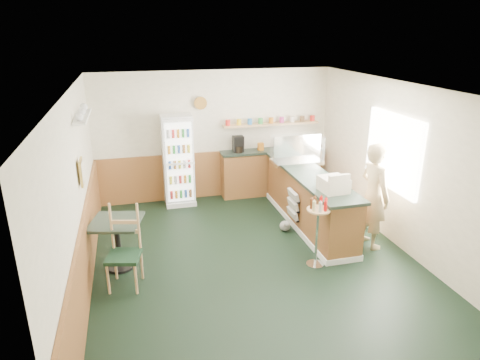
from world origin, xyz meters
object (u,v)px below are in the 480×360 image
object	(u,v)px
drinks_fridge	(178,161)
shopkeeper	(374,196)
cafe_table	(117,235)
cafe_chair	(123,244)
condiment_stand	(318,223)
cash_register	(333,184)
display_case	(297,150)

from	to	relation	value
drinks_fridge	shopkeeper	bearing A→B (deg)	-42.78
cafe_table	cafe_chair	bearing A→B (deg)	-79.07
shopkeeper	condiment_stand	world-z (taller)	shopkeeper
cash_register	cafe_chair	distance (m)	3.36
shopkeeper	cafe_table	size ratio (longest dim) A/B	2.04
drinks_fridge	cafe_chair	world-z (taller)	drinks_fridge
drinks_fridge	cash_register	xyz separation A→B (m)	(2.18, -2.57, 0.19)
condiment_stand	cafe_table	size ratio (longest dim) A/B	1.25
drinks_fridge	display_case	bearing A→B (deg)	-24.91
cafe_table	cafe_chair	world-z (taller)	cafe_chair
shopkeeper	condiment_stand	distance (m)	1.24
drinks_fridge	condiment_stand	bearing A→B (deg)	-60.60
drinks_fridge	shopkeeper	xyz separation A→B (m)	(2.88, -2.67, -0.04)
cash_register	cafe_table	xyz separation A→B (m)	(-3.40, 0.21, -0.57)
drinks_fridge	cafe_chair	distance (m)	3.04
cash_register	cafe_table	world-z (taller)	cash_register
drinks_fridge	cafe_chair	bearing A→B (deg)	-111.95
display_case	cafe_table	size ratio (longest dim) A/B	1.08
cash_register	cafe_chair	xyz separation A→B (m)	(-3.31, -0.24, -0.50)
drinks_fridge	cash_register	distance (m)	3.38
cafe_chair	drinks_fridge	bearing A→B (deg)	82.29
cash_register	cafe_table	distance (m)	3.45
display_case	shopkeeper	world-z (taller)	shopkeeper
drinks_fridge	display_case	size ratio (longest dim) A/B	1.96
cash_register	condiment_stand	bearing A→B (deg)	-137.85
cash_register	shopkeeper	xyz separation A→B (m)	(0.70, -0.09, -0.23)
condiment_stand	cafe_chair	xyz separation A→B (m)	(-2.85, 0.24, -0.10)
display_case	cafe_chair	distance (m)	3.83
display_case	condiment_stand	size ratio (longest dim) A/B	0.86
condiment_stand	cafe_chair	size ratio (longest dim) A/B	0.92
drinks_fridge	shopkeeper	world-z (taller)	drinks_fridge
condiment_stand	cafe_table	bearing A→B (deg)	166.87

